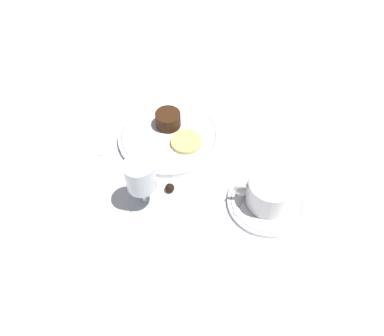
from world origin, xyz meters
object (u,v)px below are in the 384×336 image
object	(u,v)px
coffee_cup	(269,192)
fork	(100,134)
dinner_plate	(169,135)
wine_glass	(141,179)
dessert_cake	(168,119)

from	to	relation	value
coffee_cup	fork	size ratio (longest dim) A/B	0.65
fork	dinner_plate	bearing A→B (deg)	-178.53
coffee_cup	fork	distance (m)	0.43
dinner_plate	fork	distance (m)	0.17
dinner_plate	coffee_cup	world-z (taller)	coffee_cup
coffee_cup	wine_glass	world-z (taller)	wine_glass
dinner_plate	wine_glass	world-z (taller)	wine_glass
wine_glass	fork	distance (m)	0.24
coffee_cup	wine_glass	distance (m)	0.26
coffee_cup	dessert_cake	world-z (taller)	coffee_cup
wine_glass	dessert_cake	world-z (taller)	wine_glass
fork	coffee_cup	bearing A→B (deg)	157.16
dessert_cake	dinner_plate	bearing A→B (deg)	99.04
fork	dessert_cake	distance (m)	0.17
coffee_cup	wine_glass	bearing A→B (deg)	3.51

